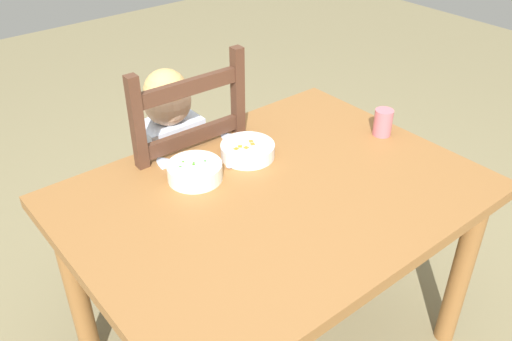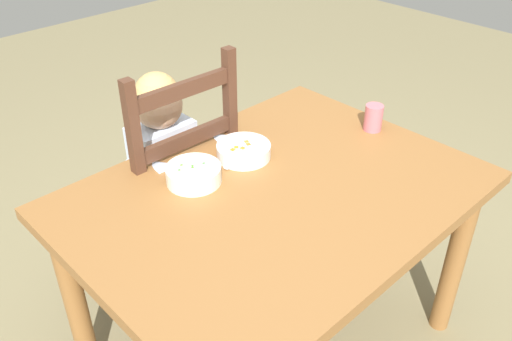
# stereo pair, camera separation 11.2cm
# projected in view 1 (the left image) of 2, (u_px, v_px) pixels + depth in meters

# --- Properties ---
(dining_table) EXTENTS (1.22, 0.91, 0.71)m
(dining_table) POSITION_uv_depth(u_px,v_px,m) (274.00, 217.00, 1.69)
(dining_table) COLOR #915F31
(dining_table) RESTS_ON ground
(dining_chair) EXTENTS (0.43, 0.43, 1.02)m
(dining_chair) POSITION_uv_depth(u_px,v_px,m) (179.00, 188.00, 2.06)
(dining_chair) COLOR #4E2F20
(dining_chair) RESTS_ON ground
(child_figure) EXTENTS (0.32, 0.31, 0.93)m
(child_figure) POSITION_uv_depth(u_px,v_px,m) (176.00, 154.00, 1.98)
(child_figure) COLOR silver
(child_figure) RESTS_ON ground
(bowl_of_peas) EXTENTS (0.17, 0.17, 0.06)m
(bowl_of_peas) POSITION_uv_depth(u_px,v_px,m) (195.00, 171.00, 1.67)
(bowl_of_peas) COLOR white
(bowl_of_peas) RESTS_ON dining_table
(bowl_of_carrots) EXTENTS (0.18, 0.18, 0.05)m
(bowl_of_carrots) POSITION_uv_depth(u_px,v_px,m) (248.00, 150.00, 1.78)
(bowl_of_carrots) COLOR white
(bowl_of_carrots) RESTS_ON dining_table
(spoon) EXTENTS (0.12, 0.10, 0.01)m
(spoon) POSITION_uv_depth(u_px,v_px,m) (233.00, 161.00, 1.76)
(spoon) COLOR silver
(spoon) RESTS_ON dining_table
(drinking_cup) EXTENTS (0.06, 0.06, 0.10)m
(drinking_cup) POSITION_uv_depth(u_px,v_px,m) (383.00, 122.00, 1.89)
(drinking_cup) COLOR #CD6A75
(drinking_cup) RESTS_ON dining_table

